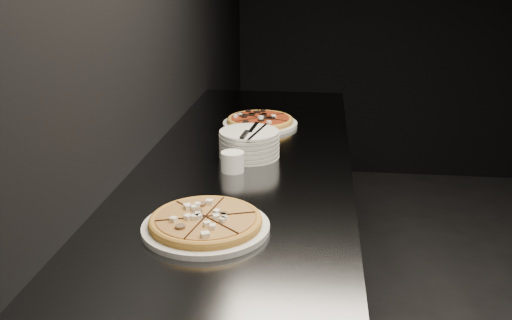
# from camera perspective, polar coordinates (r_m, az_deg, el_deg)

# --- Properties ---
(wall_left) EXTENTS (0.02, 5.00, 2.80)m
(wall_left) POSITION_cam_1_polar(r_m,az_deg,el_deg) (1.92, -12.75, 13.13)
(wall_left) COLOR black
(wall_left) RESTS_ON floor
(counter) EXTENTS (0.74, 2.44, 0.92)m
(counter) POSITION_cam_1_polar(r_m,az_deg,el_deg) (2.15, -1.26, -12.43)
(counter) COLOR #56585D
(counter) RESTS_ON floor
(pizza_mushroom) EXTENTS (0.38, 0.38, 0.04)m
(pizza_mushroom) POSITION_cam_1_polar(r_m,az_deg,el_deg) (1.51, -5.05, -6.27)
(pizza_mushroom) COLOR silver
(pizza_mushroom) RESTS_ON counter
(pizza_tomato) EXTENTS (0.36, 0.36, 0.04)m
(pizza_tomato) POSITION_cam_1_polar(r_m,az_deg,el_deg) (2.45, 0.42, 3.91)
(pizza_tomato) COLOR silver
(pizza_tomato) RESTS_ON counter
(plate_stack) EXTENTS (0.21, 0.21, 0.10)m
(plate_stack) POSITION_cam_1_polar(r_m,az_deg,el_deg) (2.05, -0.68, 1.64)
(plate_stack) COLOR silver
(plate_stack) RESTS_ON counter
(cutlery) EXTENTS (0.10, 0.22, 0.01)m
(cutlery) POSITION_cam_1_polar(r_m,az_deg,el_deg) (2.02, -0.50, 2.86)
(cutlery) COLOR silver
(cutlery) RESTS_ON plate_stack
(ramekin) EXTENTS (0.08, 0.08, 0.07)m
(ramekin) POSITION_cam_1_polar(r_m,az_deg,el_deg) (1.91, -2.36, -0.12)
(ramekin) COLOR silver
(ramekin) RESTS_ON counter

